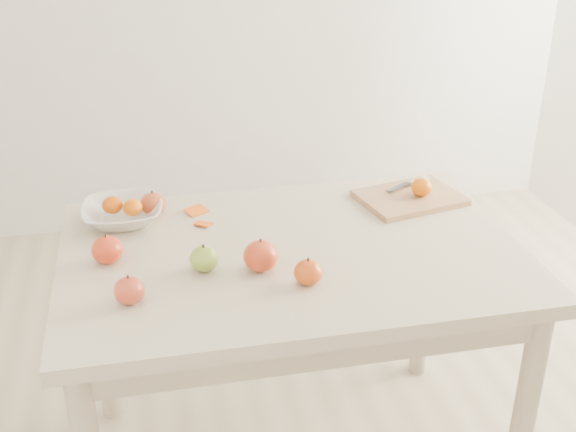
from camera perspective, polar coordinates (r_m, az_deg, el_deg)
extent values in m
cube|color=beige|center=(1.90, 0.31, -3.08)|extent=(1.20, 0.80, 0.04)
cylinder|color=#BCAA8E|center=(2.36, -14.57, -8.32)|extent=(0.06, 0.06, 0.71)
cylinder|color=#BCAA8E|center=(2.52, 10.76, -5.55)|extent=(0.06, 0.06, 0.71)
cylinder|color=#BCAA8E|center=(2.04, 18.07, -15.27)|extent=(0.06, 0.06, 0.71)
cube|color=#A97C54|center=(2.19, 9.60, 1.44)|extent=(0.33, 0.27, 0.02)
ellipsoid|color=#E95E08|center=(2.17, 10.50, 2.26)|extent=(0.06, 0.06, 0.05)
imported|color=silver|center=(2.07, -12.95, 0.19)|extent=(0.22, 0.22, 0.06)
ellipsoid|color=#C86107|center=(2.07, -13.70, 0.86)|extent=(0.06, 0.06, 0.05)
ellipsoid|color=orange|center=(2.04, -12.17, 0.68)|extent=(0.05, 0.05, 0.05)
cube|color=#D8530F|center=(2.10, -7.24, 0.32)|extent=(0.07, 0.07, 0.01)
cube|color=#E65210|center=(2.02, -6.70, -0.68)|extent=(0.06, 0.05, 0.01)
cube|color=silver|center=(2.26, 10.38, 2.71)|extent=(0.07, 0.05, 0.01)
cube|color=#3A3D42|center=(2.21, 8.71, 2.28)|extent=(0.09, 0.06, 0.00)
ellipsoid|color=olive|center=(1.79, -6.66, -3.38)|extent=(0.07, 0.07, 0.06)
ellipsoid|color=#A70908|center=(1.87, -14.08, -2.60)|extent=(0.08, 0.08, 0.07)
ellipsoid|color=maroon|center=(1.69, -12.43, -5.77)|extent=(0.07, 0.07, 0.06)
ellipsoid|color=maroon|center=(1.78, -2.17, -3.17)|extent=(0.09, 0.09, 0.08)
ellipsoid|color=maroon|center=(2.10, -10.62, 0.96)|extent=(0.07, 0.07, 0.07)
ellipsoid|color=#A4210E|center=(1.72, 1.59, -4.47)|extent=(0.07, 0.07, 0.06)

